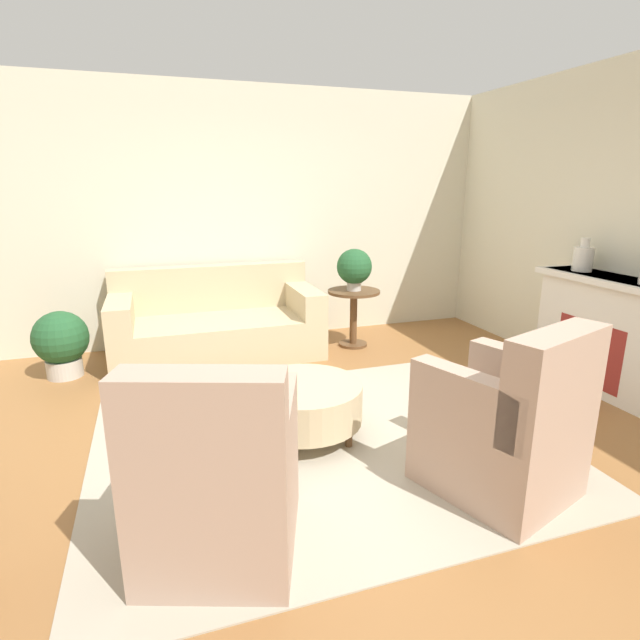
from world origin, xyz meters
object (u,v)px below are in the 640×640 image
Objects in this scene: ottoman_table at (303,402)px; armchair_left at (219,480)px; potted_plant_on_side_table at (354,267)px; potted_plant_floor at (61,341)px; side_table at (354,308)px; vase_mantel_near at (583,258)px; armchair_right at (507,429)px; couch at (217,325)px.

armchair_left is at bearing -125.39° from ottoman_table.
potted_plant_floor is at bearing -179.79° from potted_plant_on_side_table.
armchair_left is 3.39m from side_table.
vase_mantel_near is 0.65× the size of potted_plant_on_side_table.
potted_plant_on_side_table is (0.00, 0.00, 0.45)m from side_table.
side_table is at bearing 85.72° from armchair_right.
ottoman_table is (-0.92, 1.01, -0.14)m from armchair_right.
ottoman_table is 1.32× the size of side_table.
side_table is at bearing 136.84° from vase_mantel_near.
potted_plant_on_side_table reaches higher than ottoman_table.
armchair_left is 3.49× the size of vase_mantel_near.
side_table is 1.40× the size of potted_plant_on_side_table.
couch is 3.31× the size of side_table.
potted_plant_on_side_table reaches higher than armchair_left.
armchair_right is 1.63× the size of potted_plant_floor.
side_table is at bearing 58.39° from ottoman_table.
armchair_right is 2.89m from potted_plant_on_side_table.
potted_plant_floor is (-4.53, 1.48, -0.77)m from vase_mantel_near.
potted_plant_on_side_table is at bearing 57.01° from armchair_left.
armchair_left is 1.63× the size of potted_plant_floor.
armchair_left is 1.62× the size of side_table.
couch is at bearing 173.01° from potted_plant_on_side_table.
side_table is 1.00× the size of potted_plant_floor.
armchair_right is at bearing -46.17° from potted_plant_floor.
side_table is (0.21, 2.85, 0.03)m from armchair_right.
potted_plant_on_side_table reaches higher than armchair_right.
couch is 3.33× the size of potted_plant_floor.
vase_mantel_near is at bearing 36.87° from armchair_right.
ottoman_table is at bearing 54.61° from armchair_left.
vase_mantel_near reaches higher than ottoman_table.
vase_mantel_near is (2.72, 0.34, 0.86)m from ottoman_table.
potted_plant_on_side_table is at bearing 58.39° from ottoman_table.
couch reaches higher than potted_plant_floor.
side_table reaches higher than potted_plant_floor.
couch is 2.05m from ottoman_table.
armchair_left is 1.63m from armchair_right.
ottoman_table is 1.32× the size of potted_plant_floor.
armchair_left is 1.24m from ottoman_table.
ottoman_table is at bearing -80.20° from couch.
vase_mantel_near is (1.80, 1.35, 0.71)m from armchair_right.
armchair_right is at bearing -67.30° from couch.
armchair_right is (1.27, -3.03, 0.09)m from couch.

